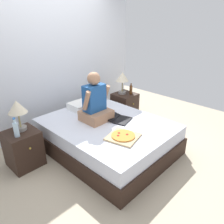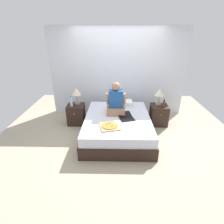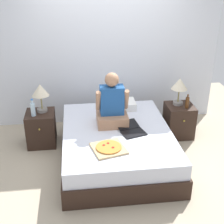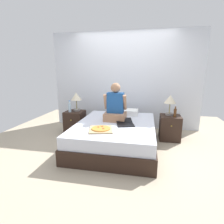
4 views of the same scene
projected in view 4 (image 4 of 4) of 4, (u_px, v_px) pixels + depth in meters
name	position (u px, v px, depth m)	size (l,w,h in m)	color
ground_plane	(115.00, 145.00, 3.62)	(5.89, 5.89, 0.00)	tan
wall_back	(125.00, 81.00, 4.64)	(3.89, 0.12, 2.50)	silver
bed	(116.00, 134.00, 3.56)	(1.57, 2.02, 0.49)	black
nightstand_left	(75.00, 122.00, 4.33)	(0.44, 0.47, 0.55)	black
lamp_on_left_nightstand	(76.00, 98.00, 4.23)	(0.26, 0.26, 0.45)	gray
water_bottle	(70.00, 107.00, 4.17)	(0.07, 0.07, 0.28)	silver
nightstand_right	(170.00, 128.00, 3.90)	(0.44, 0.47, 0.55)	black
lamp_on_right_nightstand	(170.00, 101.00, 3.82)	(0.26, 0.26, 0.45)	gray
beer_bottle	(175.00, 113.00, 3.71)	(0.06, 0.06, 0.23)	#512D14
pillow	(127.00, 112.00, 4.16)	(0.52, 0.34, 0.12)	white
person_seated	(115.00, 107.00, 3.65)	(0.47, 0.40, 0.78)	#A37556
laptop	(125.00, 123.00, 3.39)	(0.42, 0.49, 0.07)	black
pizza_box	(101.00, 129.00, 3.06)	(0.49, 0.49, 0.05)	tan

